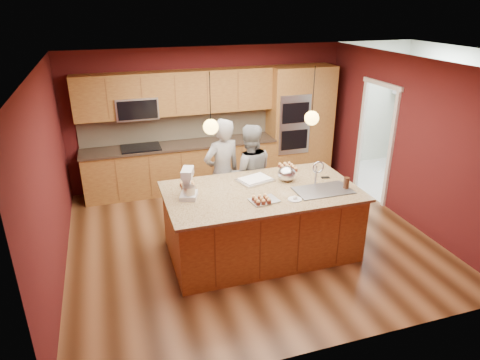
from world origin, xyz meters
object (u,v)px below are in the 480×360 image
object	(u,v)px
stand_mixer	(188,185)
mixing_bowl	(287,174)
person_left	(222,173)
person_right	(249,174)
island	(262,221)

from	to	relation	value
stand_mixer	mixing_bowl	distance (m)	1.51
person_left	mixing_bowl	bearing A→B (deg)	117.72
person_right	stand_mixer	world-z (taller)	person_right
island	person_left	world-z (taller)	person_left
person_left	mixing_bowl	size ratio (longest dim) A/B	6.69
person_left	person_right	world-z (taller)	person_left
stand_mixer	mixing_bowl	xyz separation A→B (m)	(1.51, 0.12, -0.07)
stand_mixer	mixing_bowl	world-z (taller)	stand_mixer
person_left	mixing_bowl	xyz separation A→B (m)	(0.77, -0.80, 0.21)
person_right	stand_mixer	bearing A→B (deg)	47.21
person_left	person_right	bearing A→B (deg)	163.86
person_left	person_right	distance (m)	0.46
island	stand_mixer	distance (m)	1.25
person_left	stand_mixer	bearing A→B (deg)	35.54
island	person_left	xyz separation A→B (m)	(-0.31, 1.02, 0.39)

